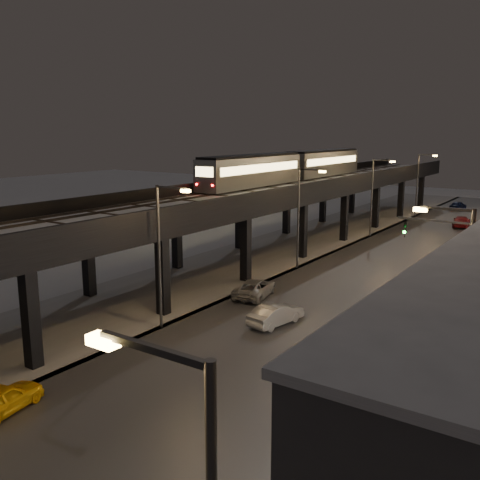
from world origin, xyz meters
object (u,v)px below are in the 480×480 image
Objects in this scene: car_mid_dark at (461,222)px; car_onc_dark at (460,277)px; subway_train at (292,166)px; car_mid_silver at (255,289)px; car_taxi at (2,400)px; car_onc_silver at (389,307)px; car_onc_white at (475,239)px; car_near_white at (276,315)px; car_far_white at (458,206)px.

car_mid_dark is 28.66m from car_onc_dark.
subway_train is 6.98× the size of car_mid_silver.
car_onc_silver is (9.74, 21.64, 0.03)m from car_taxi.
car_onc_white reaches higher than car_mid_silver.
car_mid_silver is at bearing -123.26° from car_onc_dark.
subway_train is 24.43m from car_mid_dark.
car_mid_silver is 16.77m from car_onc_dark.
car_near_white is 59.89m from car_far_white.
subway_train is 44.22m from car_taxi.
car_taxi is 0.76× the size of car_onc_dark.
subway_train is 6.52× the size of car_onc_dark.
car_far_white is 0.96× the size of car_onc_silver.
car_onc_silver is at bearing -124.37° from car_taxi.
car_onc_white is (7.70, -27.22, 0.08)m from car_far_white.
car_onc_white is at bearing -111.63° from car_taxi.
car_taxi is 34.23m from car_onc_dark.
subway_train reaches higher than car_onc_silver.
car_near_white is (4.31, 16.14, 0.03)m from car_taxi.
car_mid_silver is at bearing -100.29° from car_taxi.
car_mid_silver is 1.14× the size of car_onc_silver.
car_mid_silver is at bearing -67.47° from subway_train.
car_onc_white is at bearing 17.93° from subway_train.
car_taxi is at bearing -77.83° from subway_train.
subway_train is 30.63m from car_near_white.
car_mid_silver is 0.93× the size of car_onc_dark.
car_mid_dark is at bearing 111.92° from car_onc_white.
car_taxi is 0.79× the size of car_mid_dark.
car_onc_dark is 16.85m from car_onc_white.
car_onc_silver is (5.43, 5.50, -0.01)m from car_near_white.
car_mid_dark reaches higher than car_taxi.
car_onc_silver is at bearing -87.05° from car_onc_white.
car_taxi is at bearing -111.18° from car_onc_silver.
car_far_white is at bearing -104.73° from car_mid_silver.
subway_train reaches higher than car_far_white.
car_mid_silver reaches higher than car_taxi.
car_onc_dark reaches higher than car_mid_silver.
car_onc_white is (9.86, 28.46, 0.10)m from car_mid_silver.
car_far_white is 54.87m from car_onc_silver.
car_near_white is 5.96m from car_mid_silver.
car_mid_dark is at bearing 48.84° from subway_train.
car_near_white is at bearing 99.58° from car_far_white.
car_mid_dark is 11.94m from car_onc_white.
car_onc_white reaches higher than car_taxi.
car_onc_dark reaches higher than car_mid_dark.
car_taxi is 0.81× the size of car_mid_silver.
car_taxi is (9.19, -42.59, -7.56)m from subway_train.
car_mid_dark is 0.93× the size of car_onc_white.
car_onc_silver is at bearing 105.46° from car_far_white.
car_onc_silver is at bearing 175.34° from car_mid_silver.
car_taxi is 20.31m from car_mid_silver.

